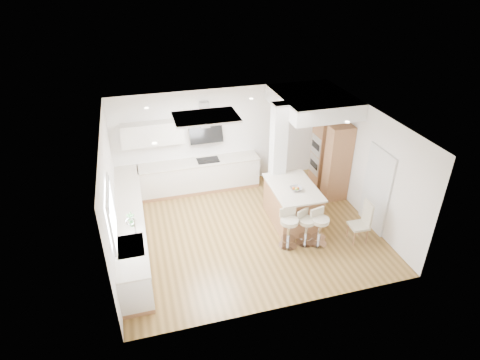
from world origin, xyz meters
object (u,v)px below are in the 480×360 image
object	(u,v)px
dining_chair	(363,221)
bar_stool_b	(306,226)
bar_stool_a	(289,227)
peninsula	(292,203)
bar_stool_c	(319,226)

from	to	relation	value
dining_chair	bar_stool_b	bearing A→B (deg)	171.61
bar_stool_a	dining_chair	distance (m)	1.73
peninsula	bar_stool_b	xyz separation A→B (m)	(-0.04, -0.94, -0.01)
peninsula	bar_stool_c	xyz separation A→B (m)	(0.24, -1.04, 0.01)
bar_stool_a	dining_chair	xyz separation A→B (m)	(1.71, -0.26, 0.02)
peninsula	dining_chair	bearing A→B (deg)	-41.83
peninsula	bar_stool_c	distance (m)	1.07
bar_stool_b	bar_stool_c	bearing A→B (deg)	-43.90
peninsula	dining_chair	distance (m)	1.73
peninsula	bar_stool_a	size ratio (longest dim) A/B	1.73
peninsula	bar_stool_a	xyz separation A→B (m)	(-0.45, -0.92, 0.03)
bar_stool_c	bar_stool_a	bearing A→B (deg)	156.98
bar_stool_a	bar_stool_c	xyz separation A→B (m)	(0.69, -0.13, -0.02)
peninsula	dining_chair	xyz separation A→B (m)	(1.26, -1.18, 0.05)
peninsula	bar_stool_a	world-z (taller)	peninsula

